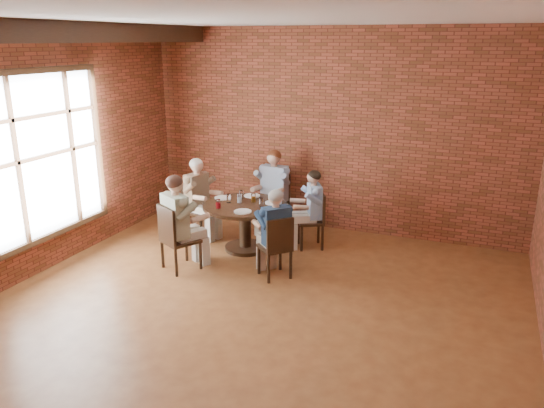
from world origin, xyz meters
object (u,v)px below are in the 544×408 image
at_px(diner_d, 180,223).
at_px(smartphone, 258,211).
at_px(diner_e, 275,234).
at_px(diner_b, 273,191).
at_px(chair_e, 277,245).
at_px(dining_table, 245,218).
at_px(diner_c, 200,198).
at_px(chair_c, 196,206).
at_px(chair_a, 315,218).
at_px(diner_a, 311,210).
at_px(chair_d, 174,236).
at_px(chair_b, 275,199).

xyz_separation_m(diner_d, smartphone, (0.89, 0.74, 0.06)).
height_order(diner_e, smartphone, diner_e).
distance_m(diner_b, chair_e, 1.98).
distance_m(dining_table, chair_e, 1.17).
height_order(diner_c, chair_e, diner_c).
distance_m(dining_table, diner_b, 1.02).
bearing_deg(diner_d, chair_c, -40.81).
xyz_separation_m(chair_a, diner_a, (-0.07, -0.04, 0.14)).
bearing_deg(smartphone, diner_a, 38.87).
relative_size(chair_e, smartphone, 6.89).
xyz_separation_m(dining_table, chair_d, (-0.59, -1.09, -0.01)).
xyz_separation_m(dining_table, diner_d, (-0.55, -1.01, 0.17)).
distance_m(dining_table, diner_c, 1.00).
bearing_deg(diner_e, chair_b, -115.23).
xyz_separation_m(chair_b, chair_d, (-0.65, -2.19, -0.00)).
xyz_separation_m(diner_a, chair_e, (-0.06, -1.29, -0.14)).
relative_size(chair_c, chair_d, 0.96).
bearing_deg(diner_e, diner_b, -114.02).
bearing_deg(diner_a, diner_d, -72.42).
relative_size(diner_b, chair_d, 1.45).
relative_size(diner_a, diner_e, 0.99).
relative_size(diner_c, smartphone, 10.15).
height_order(chair_e, smartphone, chair_e).
distance_m(chair_b, chair_e, 2.06).
distance_m(diner_d, diner_e, 1.37).
xyz_separation_m(dining_table, diner_a, (0.91, 0.49, 0.10)).
distance_m(chair_a, chair_e, 1.33).
height_order(diner_a, chair_d, diner_a).
xyz_separation_m(chair_a, diner_b, (-0.92, 0.48, 0.21)).
bearing_deg(diner_c, diner_b, -38.32).
xyz_separation_m(diner_b, chair_c, (-1.09, -0.72, -0.19)).
xyz_separation_m(diner_b, diner_e, (0.74, -1.75, -0.07)).
relative_size(diner_b, smartphone, 10.74).
distance_m(dining_table, smartphone, 0.49).
relative_size(diner_d, smartphone, 10.67).
height_order(diner_a, diner_c, diner_c).
bearing_deg(chair_a, dining_table, -90.00).
xyz_separation_m(diner_b, chair_e, (0.80, -1.80, -0.21)).
distance_m(chair_b, diner_e, 1.99).
bearing_deg(chair_e, chair_d, -35.60).
relative_size(diner_b, diner_e, 1.11).
height_order(diner_d, smartphone, diner_d).
distance_m(chair_d, smartphone, 1.27).
xyz_separation_m(chair_a, diner_e, (-0.18, -1.27, 0.14)).
height_order(chair_b, diner_e, diner_e).
height_order(diner_a, chair_e, diner_a).
xyz_separation_m(diner_a, chair_d, (-1.51, -1.58, -0.10)).
bearing_deg(diner_c, smartphone, -96.74).
bearing_deg(dining_table, diner_d, -118.49).
relative_size(dining_table, diner_a, 1.04).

